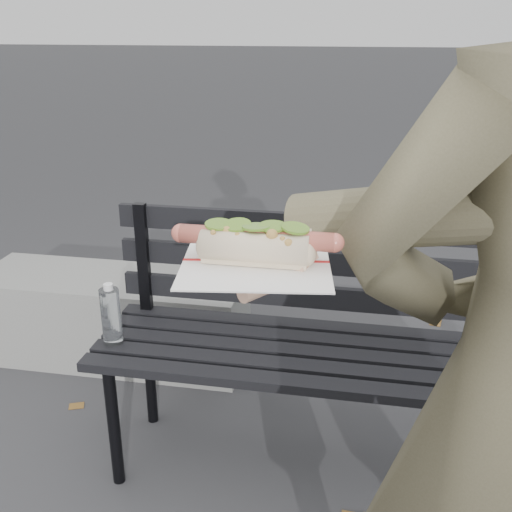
{
  "coord_description": "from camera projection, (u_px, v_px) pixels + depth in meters",
  "views": [
    {
      "loc": [
        0.01,
        -0.76,
        1.46
      ],
      "look_at": [
        -0.12,
        -0.05,
        1.18
      ],
      "focal_mm": 42.0,
      "sensor_mm": 36.0,
      "label": 1
    }
  ],
  "objects": [
    {
      "name": "held_hotdog",
      "position": [
        414.0,
        223.0,
        0.79
      ],
      "size": [
        0.64,
        0.32,
        0.2
      ],
      "color": "#4F4B35"
    },
    {
      "name": "park_bench",
      "position": [
        322.0,
        329.0,
        1.96
      ],
      "size": [
        1.5,
        0.44,
        0.88
      ],
      "color": "black",
      "rests_on": "ground"
    },
    {
      "name": "concrete_block",
      "position": [
        114.0,
        317.0,
        2.74
      ],
      "size": [
        1.2,
        0.4,
        0.4
      ],
      "primitive_type": "cube",
      "color": "slate",
      "rests_on": "ground"
    }
  ]
}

